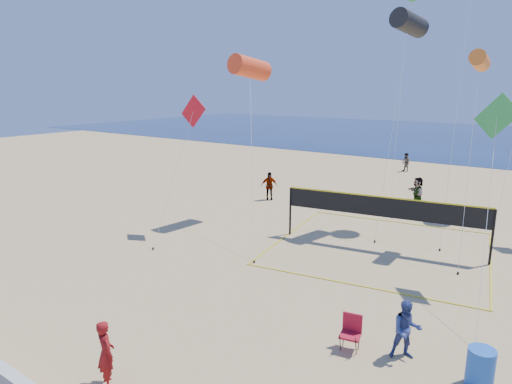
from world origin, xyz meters
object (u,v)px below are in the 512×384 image
Objects in this scene: camp_chair at (351,330)px; trash_barrel at (480,368)px; woman at (106,353)px; volleyball_net at (383,213)px.

trash_barrel is (3.24, 0.31, -0.08)m from camp_chair.
camp_chair reaches higher than trash_barrel.
woman is 9.11m from trash_barrel.
woman is 1.52× the size of camp_chair.
camp_chair is at bearing -111.28° from woman.
camp_chair is 1.13× the size of trash_barrel.
woman is 1.72× the size of trash_barrel.
woman is at bearing -145.02° from trash_barrel.
woman is at bearing -107.52° from volleyball_net.
woman is 13.39m from volleyball_net.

